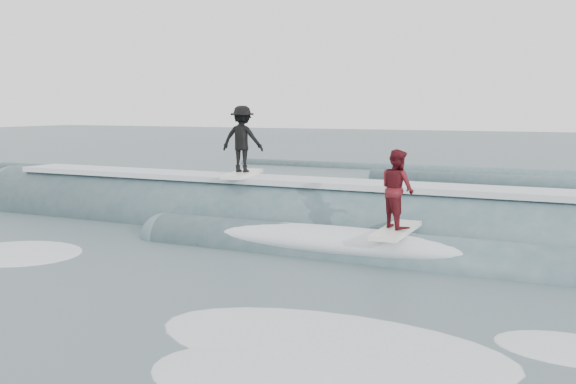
% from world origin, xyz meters
% --- Properties ---
extents(ground, '(160.00, 160.00, 0.00)m').
position_xyz_m(ground, '(0.00, 0.00, 0.00)').
color(ground, '#3A4C55').
rests_on(ground, ground).
extents(breaking_wave, '(22.36, 4.02, 2.48)m').
position_xyz_m(breaking_wave, '(0.24, 5.21, 0.04)').
color(breaking_wave, '#35545A').
rests_on(breaking_wave, ground).
extents(surfer_black, '(1.18, 2.07, 1.82)m').
position_xyz_m(surfer_black, '(-1.79, 5.50, 2.20)').
color(surfer_black, white).
rests_on(surfer_black, ground).
extents(surfer_red, '(0.97, 2.00, 1.68)m').
position_xyz_m(surfer_red, '(2.98, 3.30, 1.37)').
color(surfer_red, white).
rests_on(surfer_red, ground).
extents(whitewater, '(13.24, 5.30, 0.10)m').
position_xyz_m(whitewater, '(1.54, -1.12, 0.00)').
color(whitewater, white).
rests_on(whitewater, ground).
extents(far_swells, '(40.18, 8.65, 0.80)m').
position_xyz_m(far_swells, '(0.64, 17.65, 0.00)').
color(far_swells, '#35545A').
rests_on(far_swells, ground).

